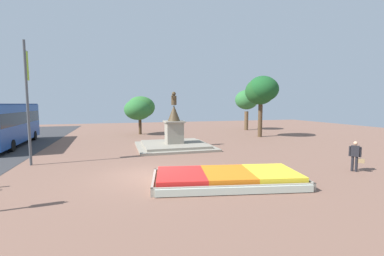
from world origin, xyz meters
TOP-DOWN VIEW (x-y plane):
  - ground_plane at (0.00, 0.00)m, footprint 72.27×72.27m
  - flower_planter at (3.17, -2.28)m, footprint 7.00×4.19m
  - statue_monument at (2.89, 7.65)m, footprint 5.89×5.89m
  - banner_pole at (-6.30, 4.01)m, footprint 0.14×0.57m
  - city_bus at (-10.22, 11.95)m, footprint 2.90×10.70m
  - pedestrian_with_handbag at (10.39, -2.24)m, footprint 0.51×0.63m
  - park_tree_far_left at (13.12, 11.45)m, footprint 3.40×3.26m
  - park_tree_behind_statue at (15.30, 18.82)m, footprint 3.01×3.21m
  - park_tree_far_right at (0.94, 17.36)m, footprint 3.48×3.70m

SIDE VIEW (x-z plane):
  - ground_plane at x=0.00m, z-range 0.00..0.00m
  - flower_planter at x=3.17m, z-range -0.02..0.51m
  - statue_monument at x=2.89m, z-range -1.57..2.90m
  - pedestrian_with_handbag at x=10.39m, z-range 0.09..1.68m
  - city_bus at x=-10.22m, z-range 0.26..3.79m
  - park_tree_far_right at x=0.94m, z-range 0.85..5.23m
  - banner_pole at x=-6.30m, z-range 0.18..7.21m
  - park_tree_behind_statue at x=15.30m, z-range 1.30..6.67m
  - park_tree_far_left at x=13.12m, z-range 1.76..8.20m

